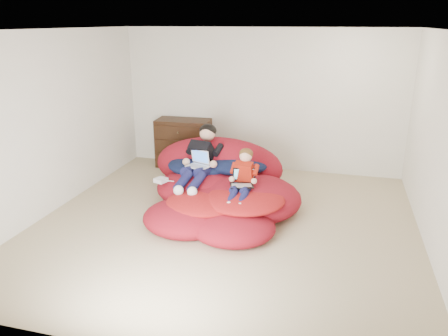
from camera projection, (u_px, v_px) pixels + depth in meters
room_shell at (225, 209)px, 5.80m from camera, size 5.10×5.10×2.77m
dresser at (184, 143)px, 8.11m from camera, size 1.01×0.58×0.88m
beanbag_pile at (221, 188)px, 6.38m from camera, size 2.44×2.49×0.94m
cream_pillow at (201, 150)px, 7.04m from camera, size 0.47×0.30×0.30m
older_boy at (201, 156)px, 6.48m from camera, size 0.43×1.27×0.76m
younger_boy at (243, 176)px, 5.89m from camera, size 0.29×0.81×0.63m
laptop_white at (199, 162)px, 6.38m from camera, size 0.37×0.35×0.23m
laptop_black at (243, 180)px, 5.91m from camera, size 0.36×0.39×0.22m
power_adapter at (161, 180)px, 6.28m from camera, size 0.20×0.20×0.06m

